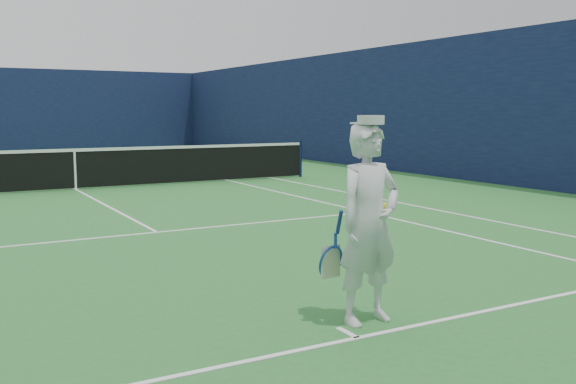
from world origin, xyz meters
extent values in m
plane|color=#2A702E|center=(0.00, 0.00, 0.00)|extent=(80.00, 80.00, 0.00)
cube|color=white|center=(0.00, 11.88, 0.00)|extent=(11.03, 0.06, 0.01)
cube|color=white|center=(0.00, -11.88, 0.00)|extent=(11.03, 0.06, 0.01)
cube|color=white|center=(5.49, 0.00, 0.00)|extent=(0.06, 23.83, 0.01)
cube|color=white|center=(4.12, 0.00, 0.00)|extent=(0.06, 23.77, 0.01)
cube|color=white|center=(0.00, 6.40, 0.00)|extent=(8.23, 0.06, 0.01)
cube|color=white|center=(0.00, -6.40, 0.00)|extent=(8.23, 0.06, 0.01)
cube|color=white|center=(0.00, 0.00, 0.00)|extent=(0.06, 12.80, 0.01)
cube|color=white|center=(0.00, 11.73, 0.00)|extent=(0.06, 0.30, 0.01)
cube|color=white|center=(0.00, -11.73, 0.00)|extent=(0.06, 0.30, 0.01)
cube|color=#10183B|center=(10.00, 0.00, 2.00)|extent=(0.12, 36.12, 4.00)
cylinder|color=#141E4C|center=(6.40, 0.00, 0.54)|extent=(0.09, 0.09, 1.07)
cube|color=black|center=(0.00, 0.00, 0.50)|extent=(12.79, 0.02, 0.92)
cube|color=white|center=(0.00, 0.00, 0.97)|extent=(12.79, 0.04, 0.07)
cube|color=white|center=(0.00, 0.00, 0.47)|extent=(0.05, 0.03, 0.94)
imported|color=white|center=(0.34, -11.57, 0.91)|extent=(0.70, 0.49, 1.83)
cylinder|color=white|center=(0.34, -11.57, 1.85)|extent=(0.24, 0.24, 0.08)
cube|color=white|center=(0.33, -11.44, 1.82)|extent=(0.19, 0.11, 0.02)
cylinder|color=navy|center=(0.05, -11.51, 0.95)|extent=(0.04, 0.09, 0.22)
cube|color=#1C4198|center=(0.05, -11.45, 0.77)|extent=(0.02, 0.02, 0.14)
torus|color=#1C4198|center=(0.04, -11.39, 0.56)|extent=(0.30, 0.12, 0.29)
cube|color=beige|center=(0.04, -11.39, 0.56)|extent=(0.22, 0.02, 0.30)
sphere|color=yellow|center=(0.59, -11.45, 1.01)|extent=(0.07, 0.07, 0.07)
sphere|color=yellow|center=(0.63, -11.42, 1.04)|extent=(0.07, 0.07, 0.07)
camera|label=1|loc=(-3.09, -16.19, 1.93)|focal=40.00mm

